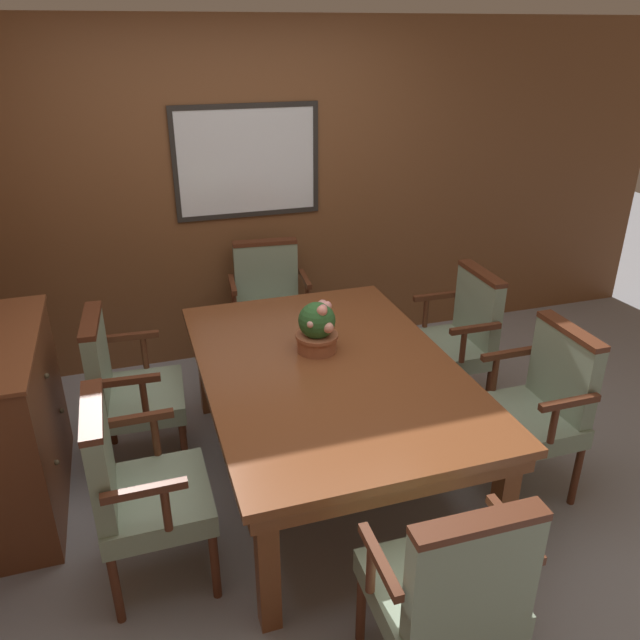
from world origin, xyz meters
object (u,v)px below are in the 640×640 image
chair_left_near (136,485)px  potted_plant (317,328)px  dining_table (328,379)px  chair_right_near (538,403)px  sideboard_cabinet (12,425)px  chair_head_near (450,587)px  chair_left_far (125,385)px  chair_right_far (458,334)px  chair_head_far (269,302)px

chair_left_near → potted_plant: 1.25m
dining_table → chair_right_near: 1.13m
dining_table → sideboard_cabinet: (-1.63, 0.29, -0.14)m
chair_head_near → sideboard_cabinet: bearing=-44.3°
potted_plant → chair_left_far: bearing=165.4°
chair_left_far → potted_plant: 1.13m
chair_right_near → chair_right_far: (-0.00, 0.87, 0.00)m
dining_table → chair_left_far: chair_left_far is taller
chair_right_near → potted_plant: (-1.05, 0.60, 0.33)m
dining_table → chair_head_near: 1.36m
chair_left_near → chair_head_far: bearing=-30.1°
chair_left_far → chair_head_far: (1.05, 0.91, 0.00)m
chair_head_near → dining_table: bearing=-88.8°
chair_left_near → chair_head_near: size_ratio=1.00×
chair_left_far → potted_plant: bearing=-101.0°
potted_plant → dining_table: bearing=-88.2°
chair_right_near → dining_table: bearing=-111.7°
chair_right_far → chair_left_near: 2.27m
chair_right_near → chair_right_far: same height
chair_head_near → potted_plant: 1.58m
chair_head_far → chair_head_near: bearing=-84.5°
chair_right_far → chair_left_near: (-2.09, -0.90, 0.00)m
potted_plant → chair_right_near: bearing=-29.6°
chair_left_far → chair_head_near: same height
chair_right_near → chair_left_near: size_ratio=1.00×
dining_table → chair_head_near: chair_head_near is taller
potted_plant → chair_left_near: bearing=-148.8°
chair_right_far → sideboard_cabinet: size_ratio=0.87×
dining_table → chair_left_near: 1.14m
chair_head_near → chair_right_far: bearing=-119.0°
chair_head_near → sideboard_cabinet: 2.32m
chair_right_far → chair_head_far: 1.39m
dining_table → sideboard_cabinet: 1.66m
dining_table → chair_right_far: size_ratio=2.05×
chair_left_far → chair_right_far: bearing=-86.5°
chair_right_near → chair_right_far: 0.87m
chair_left_far → chair_head_near: (1.06, -1.82, 0.00)m
chair_head_far → potted_plant: size_ratio=3.28×
chair_left_far → sideboard_cabinet: sideboard_cabinet is taller
chair_left_far → chair_left_near: bearing=-175.4°
dining_table → chair_left_near: bearing=-156.8°
chair_right_near → sideboard_cabinet: (-2.68, 0.70, -0.04)m
chair_left_far → potted_plant: size_ratio=3.28×
chair_right_near → chair_head_far: same height
chair_head_far → potted_plant: potted_plant is taller
chair_left_near → chair_right_near: bearing=-89.6°
chair_right_far → chair_head_far: size_ratio=1.00×
dining_table → chair_right_far: bearing=23.3°
chair_left_far → chair_head_near: size_ratio=1.00×
chair_head_far → chair_right_near: bearing=-54.0°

